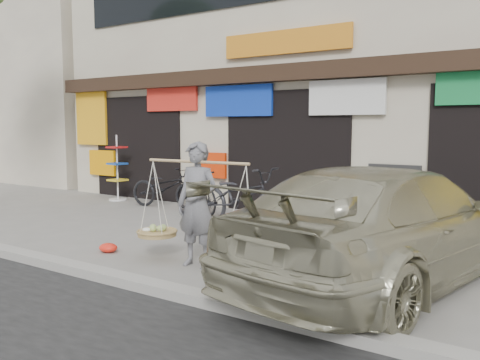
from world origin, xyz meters
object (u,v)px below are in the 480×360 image
Objects in this scene: street_vendor at (197,209)px; suv at (387,225)px; bike_2 at (240,197)px; bike_1 at (197,191)px; display_rack at (117,174)px; bike_0 at (165,187)px.

street_vendor is 2.51m from suv.
bike_1 is at bearing 71.88° from bike_2.
display_rack is (-5.63, 3.73, -0.11)m from street_vendor.
bike_0 is at bearing 134.23° from street_vendor.
display_rack reaches higher than suv.
suv is 8.57m from display_rack.
bike_0 is 1.15m from bike_1.
suv is at bearing -20.44° from display_rack.
bike_0 is at bearing -6.80° from display_rack.
bike_1 is 5.65m from suv.
bike_2 is (2.76, -0.94, 0.09)m from bike_0.
suv is (3.41, -1.83, 0.14)m from bike_2.
street_vendor is at bearing -118.38° from bike_1.
street_vendor is at bearing -140.33° from bike_0.
bike_2 is (-1.01, 2.57, -0.21)m from street_vendor.
street_vendor reaches higher than bike_0.
street_vendor reaches higher than bike_2.
display_rack is (-1.86, 0.22, 0.19)m from bike_0.
bike_2 is at bearing -18.52° from suv.
suv is at bearing 14.35° from street_vendor.
bike_1 is at bearing -8.64° from display_rack.
bike_2 is 3.87m from suv.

